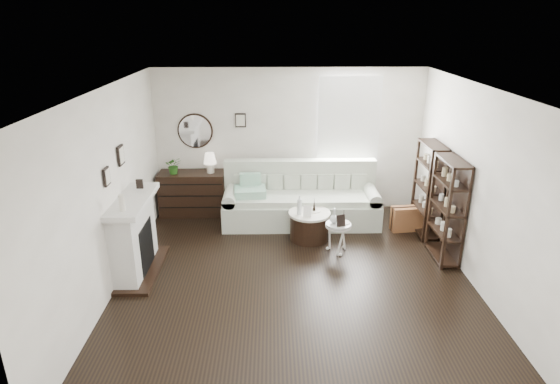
{
  "coord_description": "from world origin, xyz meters",
  "views": [
    {
      "loc": [
        -0.31,
        -5.83,
        3.55
      ],
      "look_at": [
        -0.2,
        0.8,
        1.05
      ],
      "focal_mm": 30.0,
      "sensor_mm": 36.0,
      "label": 1
    }
  ],
  "objects_px": {
    "dresser": "(193,193)",
    "sofa": "(301,203)",
    "pedestal_table": "(338,226)",
    "drum_table": "(309,225)"
  },
  "relations": [
    {
      "from": "sofa",
      "to": "drum_table",
      "type": "height_order",
      "value": "sofa"
    },
    {
      "from": "dresser",
      "to": "pedestal_table",
      "type": "bearing_deg",
      "value": -32.25
    },
    {
      "from": "sofa",
      "to": "drum_table",
      "type": "bearing_deg",
      "value": -82.15
    },
    {
      "from": "dresser",
      "to": "drum_table",
      "type": "xyz_separation_m",
      "value": [
        2.13,
        -1.14,
        -0.16
      ]
    },
    {
      "from": "drum_table",
      "to": "pedestal_table",
      "type": "distance_m",
      "value": 0.66
    },
    {
      "from": "dresser",
      "to": "pedestal_table",
      "type": "xyz_separation_m",
      "value": [
        2.55,
        -1.61,
        0.04
      ]
    },
    {
      "from": "dresser",
      "to": "drum_table",
      "type": "distance_m",
      "value": 2.42
    },
    {
      "from": "dresser",
      "to": "sofa",
      "type": "bearing_deg",
      "value": -10.74
    },
    {
      "from": "sofa",
      "to": "dresser",
      "type": "distance_m",
      "value": 2.06
    },
    {
      "from": "dresser",
      "to": "drum_table",
      "type": "bearing_deg",
      "value": -28.21
    }
  ]
}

